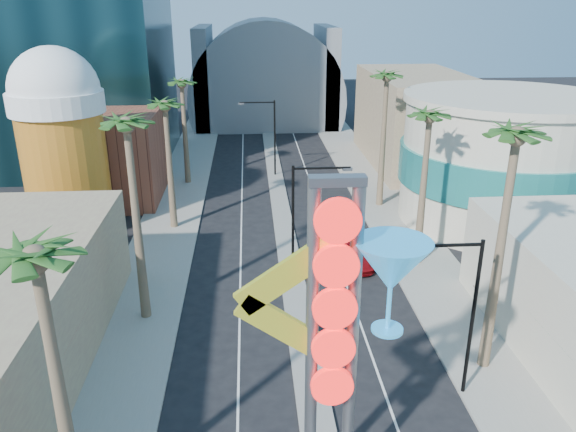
# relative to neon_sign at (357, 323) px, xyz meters

# --- Properties ---
(sidewalk_west) EXTENTS (5.00, 100.00, 0.15)m
(sidewalk_west) POSITION_rel_neon_sign_xyz_m (-10.32, 32.04, -7.23)
(sidewalk_west) COLOR gray
(sidewalk_west) RESTS_ON ground
(sidewalk_east) EXTENTS (5.00, 100.00, 0.15)m
(sidewalk_east) POSITION_rel_neon_sign_xyz_m (8.68, 32.04, -7.23)
(sidewalk_east) COLOR gray
(sidewalk_east) RESTS_ON ground
(median) EXTENTS (1.60, 84.00, 0.15)m
(median) POSITION_rel_neon_sign_xyz_m (-0.82, 35.04, -7.23)
(median) COLOR gray
(median) RESTS_ON ground
(brick_filler_west) EXTENTS (10.00, 10.00, 8.00)m
(brick_filler_west) POSITION_rel_neon_sign_xyz_m (-16.82, 35.04, -3.31)
(brick_filler_west) COLOR brown
(brick_filler_west) RESTS_ON ground
(filler_east) EXTENTS (10.00, 20.00, 10.00)m
(filler_east) POSITION_rel_neon_sign_xyz_m (15.18, 45.04, -2.31)
(filler_east) COLOR #93745E
(filler_east) RESTS_ON ground
(beer_mug) EXTENTS (7.00, 7.00, 14.50)m
(beer_mug) POSITION_rel_neon_sign_xyz_m (-17.82, 27.04, 0.54)
(beer_mug) COLOR #AF7317
(beer_mug) RESTS_ON ground
(turquoise_building) EXTENTS (16.60, 16.60, 10.60)m
(turquoise_building) POSITION_rel_neon_sign_xyz_m (17.18, 27.04, -2.06)
(turquoise_building) COLOR beige
(turquoise_building) RESTS_ON ground
(canopy) EXTENTS (22.00, 16.00, 22.00)m
(canopy) POSITION_rel_neon_sign_xyz_m (-0.82, 69.04, -3.00)
(canopy) COLOR slate
(canopy) RESTS_ON ground
(neon_sign) EXTENTS (6.53, 2.60, 12.55)m
(neon_sign) POSITION_rel_neon_sign_xyz_m (0.00, 0.00, 0.00)
(neon_sign) COLOR gray
(neon_sign) RESTS_ON ground
(streetlight_0) EXTENTS (3.79, 0.25, 8.00)m
(streetlight_0) POSITION_rel_neon_sign_xyz_m (-0.27, 17.04, -2.43)
(streetlight_0) COLOR black
(streetlight_0) RESTS_ON ground
(streetlight_1) EXTENTS (3.79, 0.25, 8.00)m
(streetlight_1) POSITION_rel_neon_sign_xyz_m (-1.36, 41.04, -2.43)
(streetlight_1) COLOR black
(streetlight_1) RESTS_ON ground
(streetlight_2) EXTENTS (3.45, 0.25, 8.00)m
(streetlight_2) POSITION_rel_neon_sign_xyz_m (5.91, 5.04, -2.47)
(streetlight_2) COLOR black
(streetlight_2) RESTS_ON ground
(palm_0) EXTENTS (2.40, 2.40, 11.70)m
(palm_0) POSITION_rel_neon_sign_xyz_m (-9.82, -0.96, 2.62)
(palm_0) COLOR brown
(palm_0) RESTS_ON ground
(palm_1) EXTENTS (2.40, 2.40, 12.70)m
(palm_1) POSITION_rel_neon_sign_xyz_m (-9.82, 13.04, 3.52)
(palm_1) COLOR brown
(palm_1) RESTS_ON ground
(palm_2) EXTENTS (2.40, 2.40, 11.20)m
(palm_2) POSITION_rel_neon_sign_xyz_m (-9.82, 27.04, 2.17)
(palm_2) COLOR brown
(palm_2) RESTS_ON ground
(palm_3) EXTENTS (2.40, 2.40, 11.20)m
(palm_3) POSITION_rel_neon_sign_xyz_m (-9.82, 39.04, 2.17)
(palm_3) COLOR brown
(palm_3) RESTS_ON ground
(palm_5) EXTENTS (2.40, 2.40, 13.20)m
(palm_5) POSITION_rel_neon_sign_xyz_m (8.18, 7.04, 3.96)
(palm_5) COLOR brown
(palm_5) RESTS_ON ground
(palm_6) EXTENTS (2.40, 2.40, 11.70)m
(palm_6) POSITION_rel_neon_sign_xyz_m (8.18, 19.04, 2.62)
(palm_6) COLOR brown
(palm_6) RESTS_ON ground
(palm_7) EXTENTS (2.40, 2.40, 12.70)m
(palm_7) POSITION_rel_neon_sign_xyz_m (8.18, 31.04, 3.52)
(palm_7) COLOR brown
(palm_7) RESTS_ON ground
(red_pickup) EXTENTS (3.20, 5.80, 1.54)m
(red_pickup) POSITION_rel_neon_sign_xyz_m (3.52, 19.52, -6.54)
(red_pickup) COLOR #9B0B11
(red_pickup) RESTS_ON ground
(pedestrian_b) EXTENTS (1.03, 0.94, 1.70)m
(pedestrian_b) POSITION_rel_neon_sign_xyz_m (10.43, 13.42, -6.31)
(pedestrian_b) COLOR gray
(pedestrian_b) RESTS_ON sidewalk_east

